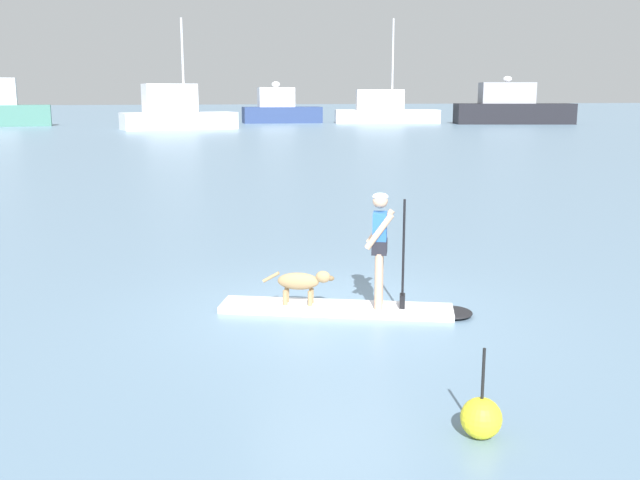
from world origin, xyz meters
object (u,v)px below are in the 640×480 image
moored_boat_far_port (176,112)px  moored_boat_far_starboard (385,111)px  person_paddler (381,242)px  moored_boat_port (512,108)px  marker_buoy (481,418)px  dog (302,282)px  paddleboard (351,309)px  moored_boat_starboard (280,110)px  moored_boat_center (1,108)px

moored_boat_far_port → moored_boat_far_starboard: bearing=20.5°
person_paddler → moored_boat_port: bearing=59.9°
moored_boat_far_starboard → moored_boat_far_port: bearing=-159.5°
marker_buoy → dog: bearing=99.8°
person_paddler → moored_boat_far_starboard: 69.92m
paddleboard → moored_boat_far_port: 57.43m
paddleboard → person_paddler: (0.39, -0.15, 1.04)m
dog → moored_boat_far_port: bearing=89.0°
moored_boat_far_port → moored_boat_starboard: 16.56m
moored_boat_starboard → moored_boat_center: bearing=-176.6°
paddleboard → person_paddler: person_paddler is taller
moored_boat_far_port → moored_boat_starboard: moored_boat_far_port is taller
person_paddler → moored_boat_far_starboard: bearing=71.0°
paddleboard → moored_boat_far_starboard: 69.92m
paddleboard → marker_buoy: bearing=-89.2°
moored_boat_center → paddleboard: bearing=-76.6°
dog → person_paddler: bearing=-20.9°
dog → moored_boat_far_port: (1.03, 57.15, 1.05)m
moored_boat_far_port → moored_boat_port: bearing=4.8°
person_paddler → moored_boat_center: (-16.39, 67.47, 0.67)m
moored_boat_starboard → marker_buoy: bearing=-99.4°
paddleboard → moored_boat_starboard: 70.08m
moored_boat_far_starboard → dog: bearing=-110.0°
paddleboard → person_paddler: 1.12m
person_paddler → marker_buoy: size_ratio=1.91×
dog → marker_buoy: (0.76, -4.42, -0.24)m
moored_boat_center → marker_buoy: size_ratio=9.91×
moored_boat_starboard → moored_boat_far_starboard: 11.43m
moored_boat_center → moored_boat_far_port: bearing=-31.2°
paddleboard → dog: size_ratio=3.58×
moored_boat_center → moored_boat_far_port: (16.33, -9.91, -0.26)m
moored_boat_far_starboard → marker_buoy: bearing=-108.2°
moored_boat_center → moored_boat_far_port: 19.10m
moored_boat_far_starboard → moored_boat_port: 13.50m
dog → moored_boat_starboard: moored_boat_starboard is taller
dog → moored_boat_center: (-15.29, 67.05, 1.31)m
moored_boat_port → person_paddler: bearing=-120.1°
moored_boat_starboard → paddleboard: bearing=-100.0°
person_paddler → moored_boat_port: 69.96m
moored_boat_far_starboard → moored_boat_port: (12.29, -5.57, 0.29)m
moored_boat_far_starboard → marker_buoy: moored_boat_far_starboard is taller
moored_boat_port → paddleboard: bearing=-120.4°
paddleboard → marker_buoy: 4.16m
paddleboard → dog: (-0.70, 0.27, 0.39)m
moored_boat_far_port → marker_buoy: size_ratio=11.83×
moored_boat_center → marker_buoy: bearing=-77.3°
moored_boat_far_port → paddleboard: bearing=-90.3°
moored_boat_far_starboard → moored_boat_port: size_ratio=0.92×
person_paddler → moored_boat_port: moored_boat_port is taller
dog → moored_boat_far_starboard: (23.88, 65.69, 0.90)m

